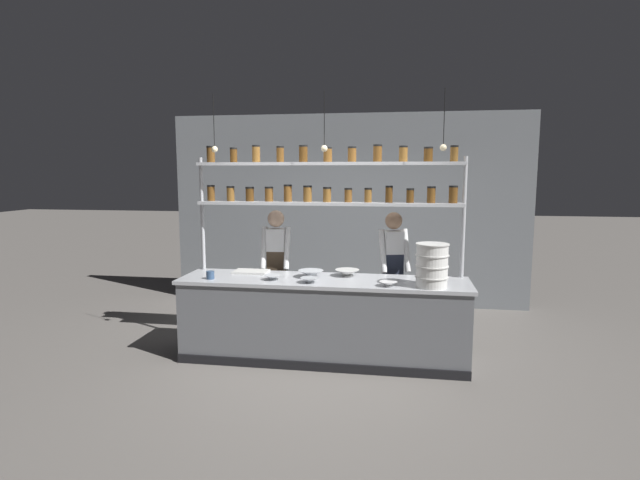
{
  "coord_description": "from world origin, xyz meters",
  "views": [
    {
      "loc": [
        0.82,
        -5.34,
        2.09
      ],
      "look_at": [
        -0.07,
        0.2,
        1.33
      ],
      "focal_mm": 28.0,
      "sensor_mm": 36.0,
      "label": 1
    }
  ],
  "objects": [
    {
      "name": "back_wall",
      "position": [
        0.0,
        2.49,
        1.5
      ],
      "size": [
        5.6,
        0.12,
        2.99
      ],
      "primitive_type": "cube",
      "color": "gray",
      "rests_on": "ground_plane"
    },
    {
      "name": "spice_shelf_unit",
      "position": [
        -0.0,
        0.33,
        1.93
      ],
      "size": [
        3.09,
        0.28,
        2.4
      ],
      "color": "#B7BABF",
      "rests_on": "ground_plane"
    },
    {
      "name": "prep_counter",
      "position": [
        0.0,
        -0.0,
        0.46
      ],
      "size": [
        3.2,
        0.76,
        0.92
      ],
      "color": "slate",
      "rests_on": "ground_plane"
    },
    {
      "name": "prep_bowl_center_front",
      "position": [
        0.72,
        -0.25,
        0.94
      ],
      "size": [
        0.19,
        0.19,
        0.05
      ],
      "color": "white",
      "rests_on": "prep_counter"
    },
    {
      "name": "container_stack",
      "position": [
        1.16,
        -0.21,
        1.15
      ],
      "size": [
        0.34,
        0.34,
        0.45
      ],
      "color": "white",
      "rests_on": "prep_counter"
    },
    {
      "name": "cutting_board",
      "position": [
        -0.89,
        0.21,
        0.93
      ],
      "size": [
        0.4,
        0.26,
        0.02
      ],
      "color": "silver",
      "rests_on": "prep_counter"
    },
    {
      "name": "prep_bowl_far_left",
      "position": [
        -0.15,
        0.08,
        0.96
      ],
      "size": [
        0.29,
        0.29,
        0.08
      ],
      "color": "silver",
      "rests_on": "prep_counter"
    },
    {
      "name": "prep_bowl_center_back",
      "position": [
        0.25,
        0.2,
        0.96
      ],
      "size": [
        0.28,
        0.28,
        0.08
      ],
      "color": "silver",
      "rests_on": "prep_counter"
    },
    {
      "name": "serving_cup_front",
      "position": [
        -1.23,
        -0.2,
        0.96
      ],
      "size": [
        0.09,
        0.09,
        0.09
      ],
      "color": "#334C70",
      "rests_on": "prep_counter"
    },
    {
      "name": "prep_bowl_near_right",
      "position": [
        -0.54,
        -0.13,
        0.95
      ],
      "size": [
        0.19,
        0.19,
        0.05
      ],
      "color": "silver",
      "rests_on": "prep_counter"
    },
    {
      "name": "ground_plane",
      "position": [
        0.0,
        0.0,
        0.0
      ],
      "size": [
        40.0,
        40.0,
        0.0
      ],
      "primitive_type": "plane",
      "color": "slate"
    },
    {
      "name": "chef_center",
      "position": [
        0.75,
        0.66,
        0.93
      ],
      "size": [
        0.41,
        0.34,
        1.62
      ],
      "rotation": [
        0.0,
        0.0,
        0.29
      ],
      "color": "black",
      "rests_on": "ground_plane"
    },
    {
      "name": "pendant_light_row",
      "position": [
        0.01,
        0.0,
        2.37
      ],
      "size": [
        2.54,
        0.07,
        0.63
      ],
      "color": "black"
    },
    {
      "name": "prep_bowl_near_left",
      "position": [
        -0.11,
        -0.21,
        0.95
      ],
      "size": [
        0.2,
        0.2,
        0.06
      ],
      "color": "#B2B7BC",
      "rests_on": "prep_counter"
    },
    {
      "name": "chef_left",
      "position": [
        -0.68,
        0.61,
        0.93
      ],
      "size": [
        0.37,
        0.3,
        1.63
      ],
      "rotation": [
        0.0,
        0.0,
        0.06
      ],
      "color": "black",
      "rests_on": "ground_plane"
    }
  ]
}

